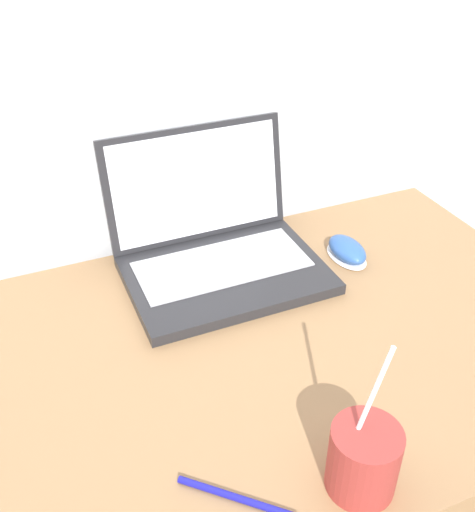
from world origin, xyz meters
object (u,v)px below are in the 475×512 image
laptop (216,243)px  pen (236,498)px  computer_mouse (347,250)px  drink_cup (364,458)px

laptop → pen: bearing=-108.7°
laptop → computer_mouse: bearing=-17.4°
laptop → drink_cup: size_ratio=1.66×
computer_mouse → pen: size_ratio=0.88×
computer_mouse → pen: computer_mouse is taller
computer_mouse → pen: bearing=-135.3°
drink_cup → computer_mouse: (0.25, 0.43, -0.03)m
laptop → computer_mouse: (0.24, -0.07, -0.03)m
drink_cup → computer_mouse: drink_cup is taller
laptop → drink_cup: 0.50m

